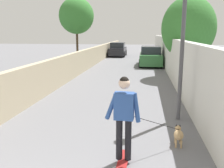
# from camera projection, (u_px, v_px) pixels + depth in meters

# --- Properties ---
(ground_plane) EXTENTS (80.00, 80.00, 0.00)m
(ground_plane) POSITION_uv_depth(u_px,v_px,m) (125.00, 73.00, 16.01)
(ground_plane) COLOR slate
(wall_left) EXTENTS (48.00, 0.30, 1.44)m
(wall_left) POSITION_uv_depth(u_px,v_px,m) (72.00, 66.00, 14.30)
(wall_left) COLOR tan
(wall_left) RESTS_ON ground
(fence_right) EXTENTS (48.00, 0.30, 2.27)m
(fence_right) POSITION_uv_depth(u_px,v_px,m) (174.00, 60.00, 13.46)
(fence_right) COLOR silver
(fence_right) RESTS_ON ground
(tree_right_near) EXTENTS (3.05, 3.05, 4.64)m
(tree_right_near) POSITION_uv_depth(u_px,v_px,m) (188.00, 28.00, 13.98)
(tree_right_near) COLOR #473523
(tree_right_near) RESTS_ON ground
(tree_left_mid) EXTENTS (2.94, 2.94, 5.51)m
(tree_left_mid) POSITION_uv_depth(u_px,v_px,m) (76.00, 16.00, 20.63)
(tree_left_mid) COLOR #473523
(tree_left_mid) RESTS_ON ground
(lamp_post) EXTENTS (0.36, 0.36, 4.63)m
(lamp_post) POSITION_uv_depth(u_px,v_px,m) (184.00, 13.00, 6.89)
(lamp_post) COLOR #4C4C51
(lamp_post) RESTS_ON ground
(skateboard) EXTENTS (0.81, 0.24, 0.08)m
(skateboard) POSITION_uv_depth(u_px,v_px,m) (123.00, 160.00, 4.98)
(skateboard) COLOR maroon
(skateboard) RESTS_ON ground
(person_skateboarder) EXTENTS (0.24, 0.71, 1.70)m
(person_skateboarder) POSITION_uv_depth(u_px,v_px,m) (124.00, 112.00, 4.77)
(person_skateboarder) COLOR black
(person_skateboarder) RESTS_ON skateboard
(dog) EXTENTS (1.25, 1.33, 1.06)m
(dog) POSITION_uv_depth(u_px,v_px,m) (178.00, 134.00, 5.71)
(dog) COLOR tan
(dog) RESTS_ON ground
(car_near) EXTENTS (4.27, 1.80, 1.54)m
(car_near) POSITION_uv_depth(u_px,v_px,m) (151.00, 57.00, 19.71)
(car_near) COLOR #336B38
(car_near) RESTS_ON ground
(car_far) EXTENTS (4.01, 1.80, 1.54)m
(car_far) POSITION_uv_depth(u_px,v_px,m) (118.00, 50.00, 27.58)
(car_far) COLOR black
(car_far) RESTS_ON ground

